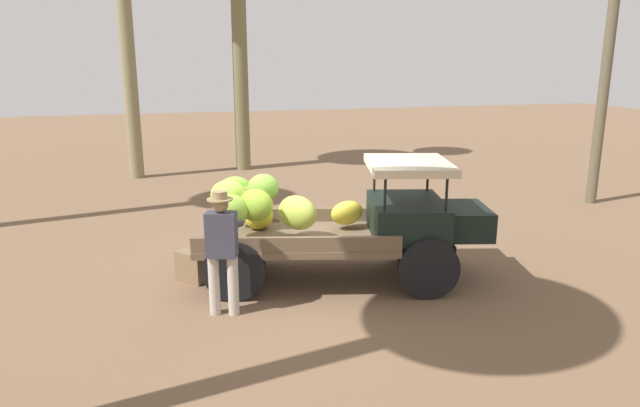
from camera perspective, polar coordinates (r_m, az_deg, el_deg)
name	(u,v)px	position (r m, az deg, el deg)	size (l,w,h in m)	color
ground_plane	(301,276)	(9.34, -1.93, -7.17)	(60.00, 60.00, 0.00)	brown
truck	(343,221)	(8.91, 2.32, -1.75)	(4.65, 2.61, 1.89)	black
farmer	(222,245)	(7.78, -9.71, -4.12)	(0.55, 0.51, 1.73)	#B8B0A5
wooden_crate	(199,264)	(9.35, -11.94, -5.88)	(0.56, 0.50, 0.48)	#7C6144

